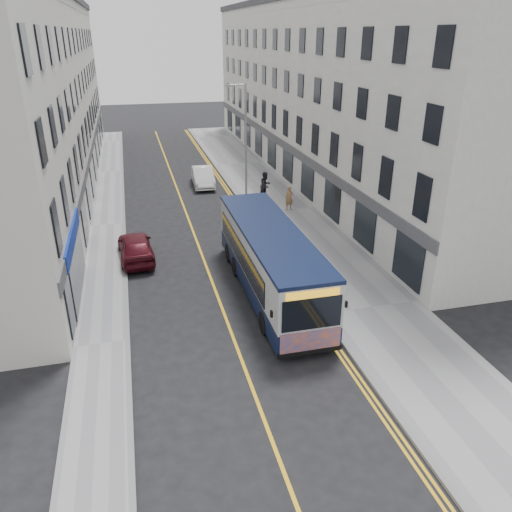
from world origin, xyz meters
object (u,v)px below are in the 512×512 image
pedestrian_near (289,198)px  city_bus (270,259)px  pedestrian_far (266,185)px  streetlamp (245,141)px  car_white (203,177)px  car_maroon (136,247)px  bicycle (320,286)px

pedestrian_near → city_bus: bearing=-111.5°
pedestrian_near → pedestrian_far: size_ratio=0.81×
streetlamp → car_white: bearing=111.3°
pedestrian_near → car_maroon: bearing=-151.3°
streetlamp → bicycle: size_ratio=4.58×
pedestrian_near → car_white: bearing=122.6°
streetlamp → bicycle: (0.23, -13.71, -3.80)m
city_bus → pedestrian_far: city_bus is taller
city_bus → car_maroon: bearing=137.6°
pedestrian_far → car_maroon: (-9.20, -8.11, -0.36)m
city_bus → car_white: 18.13m
pedestrian_near → car_maroon: (-10.10, -5.44, -0.17)m
bicycle → pedestrian_near: 11.93m
streetlamp → pedestrian_far: size_ratio=4.17×
car_maroon → pedestrian_near: bearing=-155.2°
pedestrian_far → car_maroon: 12.27m
city_bus → pedestrian_near: size_ratio=6.92×
bicycle → car_white: size_ratio=0.40×
car_white → streetlamp: bearing=-66.2°
city_bus → car_maroon: (-5.77, 5.28, -0.98)m
streetlamp → bicycle: 14.23m
city_bus → car_maroon: size_ratio=2.53×
streetlamp → city_bus: streetlamp is taller
pedestrian_near → pedestrian_far: (-0.90, 2.68, 0.19)m
car_maroon → car_white: bearing=-116.5°
pedestrian_near → pedestrian_far: bearing=109.1°
bicycle → car_maroon: 10.01m
streetlamp → car_maroon: bearing=-135.5°
car_white → pedestrian_far: bearing=-49.1°
bicycle → pedestrian_near: pedestrian_near is taller
bicycle → car_white: car_white is taller
car_maroon → pedestrian_far: bearing=-142.0°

